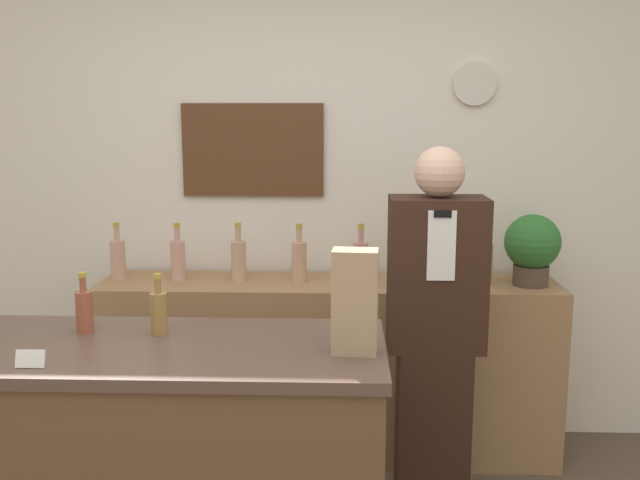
% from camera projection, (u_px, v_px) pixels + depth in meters
% --- Properties ---
extents(back_wall, '(5.20, 0.09, 2.70)m').
position_uv_depth(back_wall, '(305.00, 187.00, 3.78)').
color(back_wall, silver).
rests_on(back_wall, ground_plane).
extents(back_shelf, '(2.30, 0.46, 0.91)m').
position_uv_depth(back_shelf, '(328.00, 368.00, 3.65)').
color(back_shelf, '#9E754C').
rests_on(back_shelf, ground_plane).
extents(display_counter, '(1.46, 0.65, 0.98)m').
position_uv_depth(display_counter, '(173.00, 480.00, 2.47)').
color(display_counter, brown).
rests_on(display_counter, ground_plane).
extents(shopkeeper, '(0.41, 0.26, 1.61)m').
position_uv_depth(shopkeeper, '(435.00, 335.00, 3.06)').
color(shopkeeper, '#331E14').
rests_on(shopkeeper, ground_plane).
extents(potted_plant, '(0.27, 0.27, 0.35)m').
position_uv_depth(potted_plant, '(532.00, 246.00, 3.47)').
color(potted_plant, '#4C3D2D').
rests_on(potted_plant, back_shelf).
extents(paper_bag, '(0.15, 0.11, 0.34)m').
position_uv_depth(paper_bag, '(355.00, 302.00, 2.28)').
color(paper_bag, tan).
rests_on(paper_bag, display_counter).
extents(price_card_right, '(0.09, 0.02, 0.06)m').
position_uv_depth(price_card_right, '(30.00, 359.00, 2.17)').
color(price_card_right, white).
rests_on(price_card_right, display_counter).
extents(counter_bottle_1, '(0.06, 0.06, 0.22)m').
position_uv_depth(counter_bottle_1, '(84.00, 310.00, 2.51)').
color(counter_bottle_1, brown).
rests_on(counter_bottle_1, display_counter).
extents(counter_bottle_2, '(0.06, 0.06, 0.22)m').
position_uv_depth(counter_bottle_2, '(159.00, 312.00, 2.49)').
color(counter_bottle_2, olive).
rests_on(counter_bottle_2, display_counter).
extents(shelf_bottle_0, '(0.08, 0.08, 0.29)m').
position_uv_depth(shelf_bottle_0, '(118.00, 258.00, 3.61)').
color(shelf_bottle_0, tan).
rests_on(shelf_bottle_0, back_shelf).
extents(shelf_bottle_1, '(0.08, 0.08, 0.29)m').
position_uv_depth(shelf_bottle_1, '(178.00, 259.00, 3.59)').
color(shelf_bottle_1, tan).
rests_on(shelf_bottle_1, back_shelf).
extents(shelf_bottle_2, '(0.08, 0.08, 0.29)m').
position_uv_depth(shelf_bottle_2, '(239.00, 259.00, 3.59)').
color(shelf_bottle_2, tan).
rests_on(shelf_bottle_2, back_shelf).
extents(shelf_bottle_3, '(0.08, 0.08, 0.29)m').
position_uv_depth(shelf_bottle_3, '(299.00, 260.00, 3.56)').
color(shelf_bottle_3, tan).
rests_on(shelf_bottle_3, back_shelf).
extents(shelf_bottle_4, '(0.08, 0.08, 0.29)m').
position_uv_depth(shelf_bottle_4, '(361.00, 260.00, 3.56)').
color(shelf_bottle_4, tan).
rests_on(shelf_bottle_4, back_shelf).
extents(shelf_bottle_5, '(0.08, 0.08, 0.29)m').
position_uv_depth(shelf_bottle_5, '(423.00, 262.00, 3.52)').
color(shelf_bottle_5, tan).
rests_on(shelf_bottle_5, back_shelf).
extents(shelf_bottle_6, '(0.08, 0.08, 0.29)m').
position_uv_depth(shelf_bottle_6, '(485.00, 262.00, 3.52)').
color(shelf_bottle_6, tan).
rests_on(shelf_bottle_6, back_shelf).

